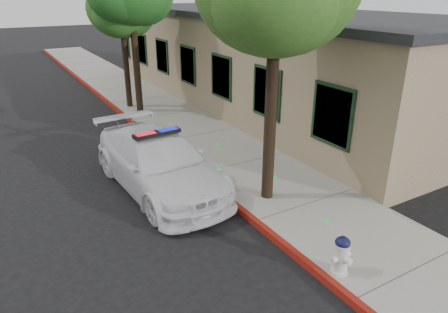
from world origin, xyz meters
TOP-DOWN VIEW (x-y plane):
  - ground at (0.00, 0.00)m, footprint 120.00×120.00m
  - sidewalk at (1.60, 3.00)m, footprint 3.20×60.00m
  - red_curb at (0.06, 3.00)m, footprint 0.14×60.00m
  - clapboard_building at (6.69, 9.00)m, footprint 7.30×20.89m
  - police_car at (-1.12, 2.96)m, footprint 2.46×5.43m
  - fire_hydrant at (0.35, -2.33)m, footprint 0.45×0.39m
  - street_tree_far at (0.74, 11.08)m, footprint 2.95×2.93m

SIDE VIEW (x-z plane):
  - ground at x=0.00m, z-range 0.00..0.00m
  - sidewalk at x=1.60m, z-range 0.00..0.15m
  - red_curb at x=0.06m, z-range 0.00..0.16m
  - fire_hydrant at x=0.35m, z-range 0.15..0.95m
  - police_car at x=-1.12m, z-range -0.06..1.61m
  - clapboard_building at x=6.69m, z-range 0.01..4.25m
  - street_tree_far at x=0.74m, z-range 1.52..6.94m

